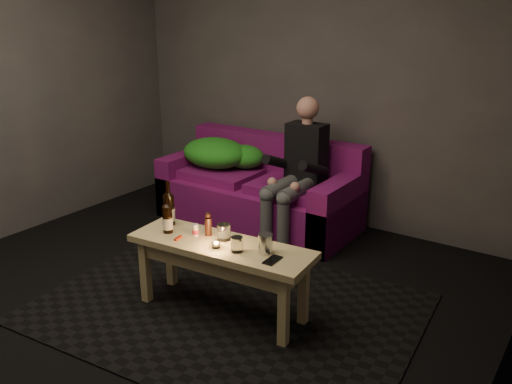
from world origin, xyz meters
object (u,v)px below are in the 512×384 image
(coffee_table, at_px, (221,256))
(beer_bottle_b, at_px, (167,218))
(sofa, at_px, (261,192))
(steel_cup, at_px, (265,244))
(beer_bottle_a, at_px, (169,209))
(person, at_px, (297,168))

(coffee_table, height_order, beer_bottle_b, beer_bottle_b)
(sofa, xyz_separation_m, steel_cup, (1.01, -1.47, 0.28))
(coffee_table, distance_m, beer_bottle_a, 0.53)
(sofa, height_order, coffee_table, sofa)
(sofa, relative_size, coffee_table, 1.46)
(person, height_order, beer_bottle_a, person)
(coffee_table, relative_size, beer_bottle_b, 4.61)
(person, bearing_deg, sofa, 162.45)
(steel_cup, bearing_deg, sofa, 124.59)
(beer_bottle_a, bearing_deg, beer_bottle_b, -51.82)
(sofa, xyz_separation_m, beer_bottle_a, (0.21, -1.45, 0.33))
(person, distance_m, beer_bottle_b, 1.42)
(sofa, distance_m, beer_bottle_a, 1.50)
(coffee_table, height_order, beer_bottle_a, beer_bottle_a)
(sofa, relative_size, person, 1.50)
(beer_bottle_b, distance_m, steel_cup, 0.72)
(coffee_table, height_order, steel_cup, steel_cup)
(beer_bottle_a, xyz_separation_m, steel_cup, (0.80, -0.01, -0.05))
(coffee_table, bearing_deg, steel_cup, 7.07)
(beer_bottle_b, height_order, steel_cup, beer_bottle_b)
(sofa, bearing_deg, coffee_table, -65.13)
(coffee_table, bearing_deg, person, 99.49)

